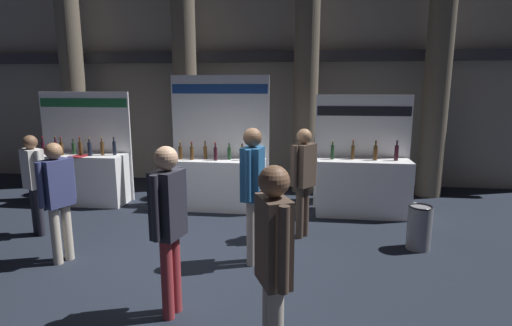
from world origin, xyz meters
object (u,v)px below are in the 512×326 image
at_px(visitor_1, 303,173).
at_px(visitor_5, 169,217).
at_px(trash_bin, 419,227).
at_px(visitor_7, 253,184).
at_px(visitor_4, 273,259).
at_px(visitor_0, 34,178).
at_px(exhibitor_booth_0, 81,174).
at_px(exhibitor_booth_1, 218,177).
at_px(exhibitor_booth_2, 362,183).
at_px(visitor_3, 58,193).

distance_m(visitor_1, visitor_5, 2.74).
distance_m(trash_bin, visitor_7, 2.62).
xyz_separation_m(trash_bin, visitor_4, (-1.91, -2.97, 0.74)).
xyz_separation_m(visitor_0, visitor_7, (3.58, -0.59, 0.16)).
bearing_deg(visitor_4, exhibitor_booth_0, 19.13).
bearing_deg(visitor_0, exhibitor_booth_0, -51.57).
relative_size(exhibitor_booth_1, visitor_4, 1.43).
bearing_deg(exhibitor_booth_2, visitor_4, -105.70).
distance_m(exhibitor_booth_2, visitor_5, 4.43).
bearing_deg(visitor_0, trash_bin, -148.80).
height_order(exhibitor_booth_2, visitor_1, exhibitor_booth_2).
xyz_separation_m(visitor_1, visitor_7, (-0.65, -1.05, 0.07)).
bearing_deg(visitor_3, visitor_0, 71.06).
xyz_separation_m(exhibitor_booth_0, visitor_1, (4.52, -1.32, 0.44)).
relative_size(exhibitor_booth_0, visitor_1, 1.30).
relative_size(exhibitor_booth_1, trash_bin, 3.90).
distance_m(exhibitor_booth_1, exhibitor_booth_2, 2.75).
distance_m(visitor_3, visitor_5, 2.19).
height_order(exhibitor_booth_0, visitor_5, exhibitor_booth_0).
height_order(visitor_3, visitor_5, visitor_5).
relative_size(exhibitor_booth_1, visitor_1, 1.49).
relative_size(exhibitor_booth_0, exhibitor_booth_1, 0.88).
xyz_separation_m(exhibitor_booth_1, visitor_7, (1.02, -2.38, 0.49)).
bearing_deg(visitor_3, exhibitor_booth_1, -7.67).
bearing_deg(exhibitor_booth_2, visitor_7, -126.50).
bearing_deg(visitor_0, visitor_5, 175.60).
bearing_deg(visitor_7, visitor_4, -159.49).
xyz_separation_m(visitor_0, visitor_3, (0.99, -0.88, 0.03)).
bearing_deg(exhibitor_booth_0, exhibitor_booth_1, 0.26).
bearing_deg(visitor_1, exhibitor_booth_1, 86.82).
bearing_deg(visitor_1, trash_bin, -63.06).
distance_m(exhibitor_booth_0, trash_bin, 6.44).
relative_size(visitor_5, visitor_7, 0.97).
height_order(visitor_1, visitor_7, visitor_7).
bearing_deg(visitor_3, exhibitor_booth_2, -35.91).
distance_m(exhibitor_booth_2, visitor_3, 5.08).
relative_size(exhibitor_booth_2, visitor_5, 1.23).
relative_size(exhibitor_booth_1, visitor_0, 1.59).
bearing_deg(visitor_5, visitor_7, 166.18).
bearing_deg(exhibitor_booth_1, exhibitor_booth_2, -0.87).
bearing_deg(visitor_0, visitor_7, -160.11).
bearing_deg(visitor_5, exhibitor_booth_2, 159.60).
xyz_separation_m(visitor_4, visitor_5, (-1.13, 0.83, 0.01)).
height_order(trash_bin, visitor_3, visitor_3).
height_order(exhibitor_booth_1, visitor_4, exhibitor_booth_1).
bearing_deg(visitor_1, visitor_4, -147.89).
xyz_separation_m(trash_bin, visitor_5, (-3.04, -2.14, 0.75)).
relative_size(exhibitor_booth_2, visitor_3, 1.34).
bearing_deg(visitor_0, exhibitor_booth_2, -132.49).
distance_m(trash_bin, visitor_5, 3.79).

